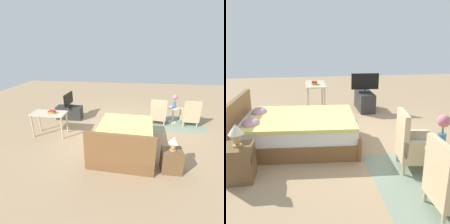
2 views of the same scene
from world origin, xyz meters
The scene contains 13 objects.
ground_plane centered at (0.00, 0.00, 0.00)m, with size 16.00×16.00×0.00m, color #A38460.
floor_rug centered at (-1.77, -0.76, 0.00)m, with size 2.10×1.50×0.01m.
bed centered at (-0.10, 1.14, 0.30)m, with size 1.66×2.27×0.96m.
armchair_by_window_left centered at (-2.32, -0.70, 0.38)m, with size 0.54×0.54×0.92m.
armchair_by_window_right centered at (-1.21, -0.70, 0.38)m, with size 0.61×0.61×0.92m.
side_table centered at (-1.77, -0.84, 0.36)m, with size 0.40×0.40×0.57m.
flower_vase centered at (-1.77, -0.84, 0.87)m, with size 0.17×0.17×0.48m.
nightstand centered at (-1.21, 1.92, 0.26)m, with size 0.44×0.41×0.53m.
table_lamp centered at (-1.21, 1.92, 0.74)m, with size 0.22×0.22×0.33m.
tv_stand centered at (2.12, -0.71, 0.25)m, with size 0.96×0.40×0.50m.
tv_flatscreen centered at (2.12, -0.71, 0.77)m, with size 0.21×0.75×0.52m.
vanity_desk centered at (2.24, 0.64, 0.64)m, with size 1.04×0.52×0.75m.
book_stack centered at (2.12, 0.67, 0.79)m, with size 0.22×0.16×0.09m.
Camera 2 is at (-4.79, 0.95, 2.07)m, focal length 42.00 mm.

